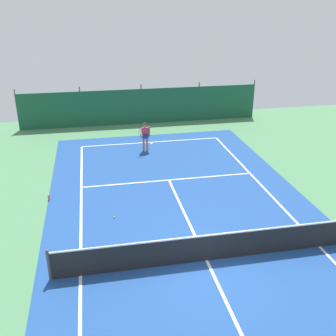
# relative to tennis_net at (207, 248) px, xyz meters

# --- Properties ---
(ground_plane) EXTENTS (36.00, 36.00, 0.00)m
(ground_plane) POSITION_rel_tennis_net_xyz_m (0.00, 0.00, -0.51)
(ground_plane) COLOR #4C8456
(court_surface) EXTENTS (11.02, 26.60, 0.01)m
(court_surface) POSITION_rel_tennis_net_xyz_m (0.00, 0.00, -0.51)
(court_surface) COLOR #1E478C
(court_surface) RESTS_ON ground
(tennis_net) EXTENTS (10.12, 0.10, 1.10)m
(tennis_net) POSITION_rel_tennis_net_xyz_m (0.00, 0.00, 0.00)
(tennis_net) COLOR black
(tennis_net) RESTS_ON ground
(back_fence) EXTENTS (16.30, 0.98, 2.70)m
(back_fence) POSITION_rel_tennis_net_xyz_m (-0.00, 16.42, 0.16)
(back_fence) COLOR #195138
(back_fence) RESTS_ON ground
(tennis_player) EXTENTS (0.73, 0.75, 1.64)m
(tennis_player) POSITION_rel_tennis_net_xyz_m (-0.53, 10.57, 0.45)
(tennis_player) COLOR #9E7051
(tennis_player) RESTS_ON ground
(tennis_ball_near_player) EXTENTS (0.07, 0.07, 0.07)m
(tennis_ball_near_player) POSITION_rel_tennis_net_xyz_m (-2.81, 3.36, -0.48)
(tennis_ball_near_player) COLOR #CCDB33
(tennis_ball_near_player) RESTS_ON ground
(tennis_ball_midcourt) EXTENTS (0.07, 0.07, 0.07)m
(tennis_ball_midcourt) POSITION_rel_tennis_net_xyz_m (1.47, 12.70, -0.48)
(tennis_ball_midcourt) COLOR #CCDB33
(tennis_ball_midcourt) RESTS_ON ground
(tennis_ball_by_sideline) EXTENTS (0.07, 0.07, 0.07)m
(tennis_ball_by_sideline) POSITION_rel_tennis_net_xyz_m (-0.16, 11.45, -0.48)
(tennis_ball_by_sideline) COLOR #CCDB33
(tennis_ball_by_sideline) RESTS_ON ground
(water_bottle) EXTENTS (0.08, 0.08, 0.24)m
(water_bottle) POSITION_rel_tennis_net_xyz_m (-5.47, 5.42, -0.39)
(water_bottle) COLOR #D84C38
(water_bottle) RESTS_ON ground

